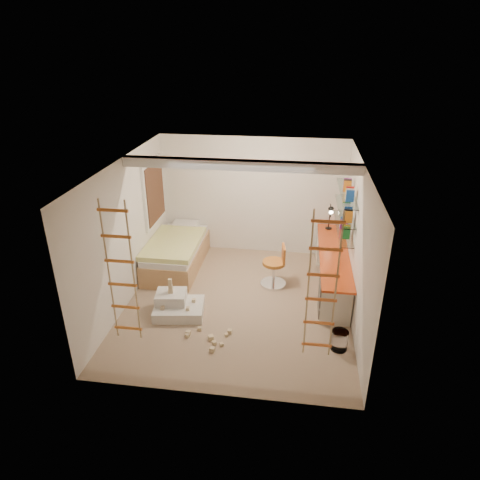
# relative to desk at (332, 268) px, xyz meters

# --- Properties ---
(floor) EXTENTS (4.50, 4.50, 0.00)m
(floor) POSITION_rel_desk_xyz_m (-1.72, -0.86, -0.40)
(floor) COLOR #9D8265
(floor) RESTS_ON ground
(ceiling_beam) EXTENTS (4.00, 0.18, 0.16)m
(ceiling_beam) POSITION_rel_desk_xyz_m (-1.72, -0.56, 2.12)
(ceiling_beam) COLOR white
(ceiling_beam) RESTS_ON ceiling
(window_frame) EXTENTS (0.06, 1.15, 1.35)m
(window_frame) POSITION_rel_desk_xyz_m (-3.69, 0.64, 1.15)
(window_frame) COLOR white
(window_frame) RESTS_ON wall_left
(window_blind) EXTENTS (0.02, 1.00, 1.20)m
(window_blind) POSITION_rel_desk_xyz_m (-3.65, 0.64, 1.15)
(window_blind) COLOR #4C2D1E
(window_blind) RESTS_ON window_frame
(rope_ladder_left) EXTENTS (0.41, 0.04, 2.13)m
(rope_ladder_left) POSITION_rel_desk_xyz_m (-3.07, -2.61, 1.11)
(rope_ladder_left) COLOR orange
(rope_ladder_left) RESTS_ON ceiling
(rope_ladder_right) EXTENTS (0.41, 0.04, 2.13)m
(rope_ladder_right) POSITION_rel_desk_xyz_m (-0.37, -2.61, 1.11)
(rope_ladder_right) COLOR #D65924
(rope_ladder_right) RESTS_ON ceiling
(waste_bin) EXTENTS (0.26, 0.26, 0.33)m
(waste_bin) POSITION_rel_desk_xyz_m (0.03, -1.90, -0.24)
(waste_bin) COLOR white
(waste_bin) RESTS_ON floor
(desk) EXTENTS (0.56, 2.80, 0.75)m
(desk) POSITION_rel_desk_xyz_m (0.00, 0.00, 0.00)
(desk) COLOR #CD4518
(desk) RESTS_ON floor
(shelves) EXTENTS (0.25, 1.80, 0.71)m
(shelves) POSITION_rel_desk_xyz_m (0.15, 0.27, 1.10)
(shelves) COLOR white
(shelves) RESTS_ON wall_right
(bed) EXTENTS (1.02, 2.00, 0.69)m
(bed) POSITION_rel_desk_xyz_m (-3.20, 0.36, -0.07)
(bed) COLOR #AD7F51
(bed) RESTS_ON floor
(task_lamp) EXTENTS (0.14, 0.36, 0.57)m
(task_lamp) POSITION_rel_desk_xyz_m (-0.05, 0.96, 0.73)
(task_lamp) COLOR black
(task_lamp) RESTS_ON desk
(swivel_chair) EXTENTS (0.57, 0.57, 0.85)m
(swivel_chair) POSITION_rel_desk_xyz_m (-1.09, -0.11, -0.09)
(swivel_chair) COLOR #B96A23
(swivel_chair) RESTS_ON floor
(play_platform) EXTENTS (0.94, 0.77, 0.38)m
(play_platform) POSITION_rel_desk_xyz_m (-2.74, -1.30, -0.26)
(play_platform) COLOR silver
(play_platform) RESTS_ON floor
(toy_blocks) EXTENTS (1.28, 1.10, 0.65)m
(toy_blocks) POSITION_rel_desk_xyz_m (-2.31, -1.70, -0.23)
(toy_blocks) COLOR #CCB284
(toy_blocks) RESTS_ON floor
(books) EXTENTS (0.14, 0.58, 0.92)m
(books) POSITION_rel_desk_xyz_m (0.15, 0.27, 1.21)
(books) COLOR #1E722D
(books) RESTS_ON shelves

